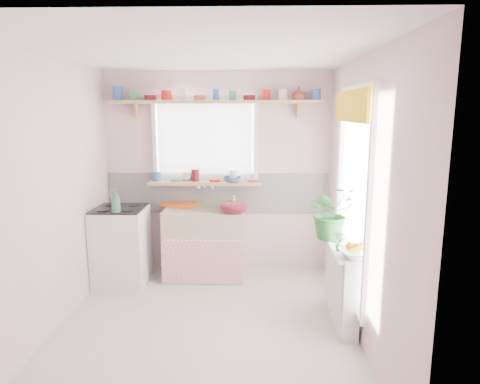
{
  "coord_description": "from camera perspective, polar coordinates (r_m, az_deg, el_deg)",
  "views": [
    {
      "loc": [
        0.43,
        -3.71,
        2.02
      ],
      "look_at": [
        0.31,
        0.55,
        1.21
      ],
      "focal_mm": 32.0,
      "sensor_mm": 36.0,
      "label": 1
    }
  ],
  "objects": [
    {
      "name": "sill_crockery",
      "position": [
        5.29,
        -5.23,
        2.01
      ],
      "size": [
        1.35,
        0.11,
        0.12
      ],
      "color": "#3359A5",
      "rests_on": "windowsill"
    },
    {
      "name": "soap_bottle_sink",
      "position": [
        4.94,
        -0.8,
        -1.66
      ],
      "size": [
        0.1,
        0.1,
        0.21
      ],
      "primitive_type": "imported",
      "rotation": [
        0.0,
        0.0,
        0.07
      ],
      "color": "#D7DE62",
      "rests_on": "sink_unit"
    },
    {
      "name": "shelf_vase",
      "position": [
        5.27,
        7.86,
        12.88
      ],
      "size": [
        0.16,
        0.16,
        0.16
      ],
      "primitive_type": "imported",
      "rotation": [
        0.0,
        0.0,
        -0.05
      ],
      "color": "#9B3A2F",
      "rests_on": "pine_shelf"
    },
    {
      "name": "fruit",
      "position": [
        3.83,
        15.36,
        -7.09
      ],
      "size": [
        0.2,
        0.14,
        0.1
      ],
      "color": "orange",
      "rests_on": "fruit_bowl"
    },
    {
      "name": "fruit_bowl",
      "position": [
        3.84,
        15.25,
        -7.97
      ],
      "size": [
        0.33,
        0.33,
        0.07
      ],
      "primitive_type": "imported",
      "rotation": [
        0.0,
        0.0,
        0.13
      ],
      "color": "silver",
      "rests_on": "radiator_ledge"
    },
    {
      "name": "jade_plant",
      "position": [
        4.29,
        12.08,
        -2.62
      ],
      "size": [
        0.57,
        0.53,
        0.54
      ],
      "primitive_type": "imported",
      "rotation": [
        0.0,
        0.0,
        0.26
      ],
      "color": "#2C6F2F",
      "rests_on": "radiator_ledge"
    },
    {
      "name": "sink_unit",
      "position": [
        5.29,
        -4.79,
        -6.72
      ],
      "size": [
        0.95,
        0.65,
        1.11
      ],
      "color": "white",
      "rests_on": "ground"
    },
    {
      "name": "dish_tray",
      "position": [
        5.41,
        -7.94,
        -1.55
      ],
      "size": [
        0.5,
        0.43,
        0.04
      ],
      "primitive_type": "cube",
      "rotation": [
        0.0,
        0.0,
        -0.34
      ],
      "color": "#D95913",
      "rests_on": "sink_unit"
    },
    {
      "name": "colander",
      "position": [
        4.94,
        -0.8,
        -1.99
      ],
      "size": [
        0.44,
        0.44,
        0.15
      ],
      "primitive_type": "ellipsoid",
      "rotation": [
        0.0,
        0.0,
        0.42
      ],
      "color": "maroon",
      "rests_on": "sink_unit"
    },
    {
      "name": "room",
      "position": [
        4.63,
        4.47,
        2.7
      ],
      "size": [
        3.2,
        3.2,
        3.2
      ],
      "color": "beige",
      "rests_on": "ground"
    },
    {
      "name": "sill_bowl",
      "position": [
        5.21,
        -1.0,
        1.68
      ],
      "size": [
        0.23,
        0.23,
        0.07
      ],
      "primitive_type": "imported",
      "rotation": [
        0.0,
        0.0,
        0.03
      ],
      "color": "#2E4F98",
      "rests_on": "windowsill"
    },
    {
      "name": "sill_cup",
      "position": [
        5.38,
        -6.94,
        2.1
      ],
      "size": [
        0.16,
        0.16,
        0.11
      ],
      "primitive_type": "imported",
      "rotation": [
        0.0,
        0.0,
        -0.17
      ],
      "color": "white",
      "rests_on": "windowsill"
    },
    {
      "name": "radiator_ledge",
      "position": [
        4.33,
        13.35,
        -11.54
      ],
      "size": [
        0.22,
        0.95,
        0.78
      ],
      "color": "white",
      "rests_on": "ground"
    },
    {
      "name": "pine_shelf",
      "position": [
        5.2,
        -3.19,
        11.89
      ],
      "size": [
        2.52,
        0.24,
        0.04
      ],
      "primitive_type": "cube",
      "color": "tan",
      "rests_on": "room"
    },
    {
      "name": "windowsill",
      "position": [
        5.3,
        -4.69,
        1.22
      ],
      "size": [
        1.4,
        0.22,
        0.04
      ],
      "primitive_type": "cube",
      "color": "tan",
      "rests_on": "room"
    },
    {
      "name": "herb_pot",
      "position": [
        3.97,
        12.97,
        -6.36
      ],
      "size": [
        0.11,
        0.09,
        0.19
      ],
      "primitive_type": "imported",
      "rotation": [
        0.0,
        0.0,
        0.23
      ],
      "color": "#336A2A",
      "rests_on": "radiator_ledge"
    },
    {
      "name": "cooker",
      "position": [
        5.24,
        -15.55,
        -6.91
      ],
      "size": [
        0.58,
        0.58,
        0.93
      ],
      "color": "white",
      "rests_on": "ground"
    },
    {
      "name": "cooker_bottle",
      "position": [
        4.88,
        -16.24,
        -1.14
      ],
      "size": [
        0.13,
        0.13,
        0.26
      ],
      "primitive_type": "imported",
      "rotation": [
        0.0,
        0.0,
        -0.38
      ],
      "color": "#39734A",
      "rests_on": "cooker"
    },
    {
      "name": "shelf_crockery",
      "position": [
        5.21,
        -3.4,
        12.71
      ],
      "size": [
        2.47,
        0.11,
        0.12
      ],
      "color": "#3359A5",
      "rests_on": "pine_shelf"
    }
  ]
}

